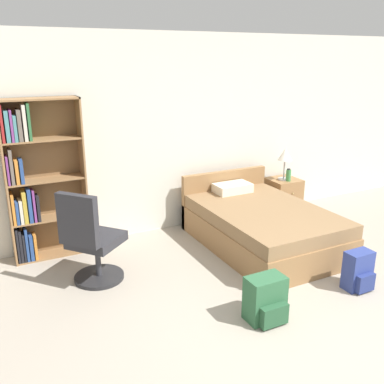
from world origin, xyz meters
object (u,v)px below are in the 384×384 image
(backpack_green, at_px, (266,300))
(office_chair, at_px, (91,242))
(bookshelf, at_px, (35,182))
(table_lamp, at_px, (285,156))
(nightstand, at_px, (283,196))
(water_bottle, at_px, (288,175))
(backpack_blue, at_px, (358,271))
(bed, at_px, (260,225))

(backpack_green, bearing_deg, office_chair, 131.88)
(bookshelf, distance_m, table_lamp, 3.48)
(nightstand, distance_m, water_bottle, 0.38)
(office_chair, bearing_deg, backpack_blue, -29.34)
(bed, distance_m, office_chair, 2.15)
(table_lamp, distance_m, backpack_green, 2.92)
(water_bottle, relative_size, backpack_green, 0.45)
(bookshelf, relative_size, water_bottle, 9.95)
(backpack_blue, xyz_separation_m, backpack_green, (-1.17, -0.02, 0.00))
(table_lamp, relative_size, water_bottle, 2.52)
(bookshelf, distance_m, bed, 2.76)
(bookshelf, relative_size, backpack_green, 4.45)
(bookshelf, bearing_deg, table_lamp, -2.13)
(bookshelf, bearing_deg, bed, -19.41)
(water_bottle, bearing_deg, backpack_green, -132.53)
(bookshelf, xyz_separation_m, nightstand, (3.50, -0.10, -0.66))
(bed, bearing_deg, backpack_blue, -79.32)
(office_chair, distance_m, backpack_green, 1.85)
(table_lamp, bearing_deg, backpack_blue, -108.10)
(bookshelf, relative_size, office_chair, 1.80)
(nightstand, bearing_deg, bookshelf, 178.28)
(bed, distance_m, water_bottle, 1.24)
(backpack_green, bearing_deg, water_bottle, 47.47)
(table_lamp, relative_size, backpack_blue, 1.15)
(bed, distance_m, backpack_green, 1.66)
(bookshelf, distance_m, backpack_green, 2.87)
(bookshelf, bearing_deg, nightstand, -1.72)
(table_lamp, relative_size, backpack_green, 1.13)
(office_chair, xyz_separation_m, nightstand, (3.11, 0.80, -0.20))
(water_bottle, bearing_deg, bookshelf, 176.51)
(table_lamp, height_order, water_bottle, table_lamp)
(water_bottle, bearing_deg, bed, -145.03)
(backpack_blue, bearing_deg, bed, 100.68)
(table_lamp, bearing_deg, water_bottle, -78.03)
(backpack_green, bearing_deg, table_lamp, 48.87)
(table_lamp, height_order, backpack_green, table_lamp)
(backpack_blue, relative_size, backpack_green, 0.98)
(backpack_blue, bearing_deg, water_bottle, 70.76)
(bed, bearing_deg, backpack_green, -123.65)
(nightstand, distance_m, backpack_blue, 2.26)
(bed, height_order, office_chair, office_chair)
(bed, xyz_separation_m, water_bottle, (0.97, 0.68, 0.37))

